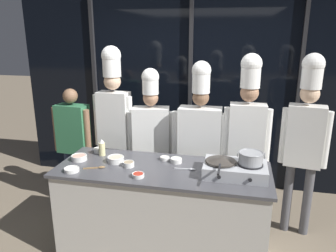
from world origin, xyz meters
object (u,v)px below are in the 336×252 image
object	(u,v)px
prep_bowl_mushrooms	(129,164)
prep_bowl_onion	(165,158)
prep_bowl_shrimp	(79,157)
prep_bowl_chili_flakes	(138,175)
chef_apprentice	(305,130)
person_guest	(74,137)
serving_spoon_slotted	(189,169)
serving_spoon_solid	(98,167)
frying_pan	(221,160)
prep_bowl_garlic	(98,150)
chef_sous	(151,133)
portable_stove	(235,169)
chef_line	(200,136)
prep_bowl_chicken	(116,159)
prep_bowl_rice	(72,169)
squeeze_bottle_oil	(102,148)
chef_head	(114,114)
chef_pastry	(247,129)
stock_pot	(251,158)
prep_bowl_bean_sprouts	(176,160)

from	to	relation	value
prep_bowl_mushrooms	prep_bowl_onion	bearing A→B (deg)	38.62
prep_bowl_shrimp	prep_bowl_chili_flakes	world-z (taller)	prep_bowl_shrimp
prep_bowl_mushrooms	chef_apprentice	distance (m)	1.85
person_guest	serving_spoon_slotted	bearing A→B (deg)	161.68
serving_spoon_slotted	serving_spoon_solid	bearing A→B (deg)	-169.99
frying_pan	prep_bowl_mushrooms	xyz separation A→B (m)	(-0.88, -0.02, -0.11)
prep_bowl_garlic	chef_sous	xyz separation A→B (m)	(0.46, 0.47, 0.08)
portable_stove	chef_line	bearing A→B (deg)	121.77
frying_pan	prep_bowl_chicken	world-z (taller)	frying_pan
prep_bowl_rice	chef_apprentice	world-z (taller)	chef_apprentice
prep_bowl_rice	prep_bowl_mushrooms	world-z (taller)	prep_bowl_mushrooms
squeeze_bottle_oil	prep_bowl_chili_flakes	bearing A→B (deg)	-39.13
chef_head	serving_spoon_slotted	bearing A→B (deg)	148.19
chef_pastry	serving_spoon_slotted	bearing A→B (deg)	48.26
prep_bowl_onion	serving_spoon_slotted	bearing A→B (deg)	-34.70
prep_bowl_garlic	prep_bowl_rice	xyz separation A→B (m)	(-0.03, -0.52, -0.01)
prep_bowl_onion	chef_line	bearing A→B (deg)	56.13
portable_stove	prep_bowl_onion	distance (m)	0.74
squeeze_bottle_oil	chef_pastry	world-z (taller)	chef_pastry
stock_pot	chef_line	bearing A→B (deg)	129.24
stock_pot	chef_sous	xyz separation A→B (m)	(-1.12, 0.74, -0.07)
prep_bowl_chicken	chef_sous	distance (m)	0.72
prep_bowl_chicken	prep_bowl_rice	bearing A→B (deg)	-136.44
prep_bowl_shrimp	prep_bowl_onion	bearing A→B (deg)	12.80
prep_bowl_bean_sprouts	chef_sous	world-z (taller)	chef_sous
prep_bowl_bean_sprouts	chef_sous	xyz separation A→B (m)	(-0.41, 0.57, 0.08)
prep_bowl_mushrooms	serving_spoon_solid	distance (m)	0.29
prep_bowl_bean_sprouts	prep_bowl_shrimp	world-z (taller)	prep_bowl_shrimp
portable_stove	chef_pastry	xyz separation A→B (m)	(0.10, 0.65, 0.20)
chef_head	chef_apprentice	size ratio (longest dim) A/B	1.02
prep_bowl_bean_sprouts	serving_spoon_solid	size ratio (longest dim) A/B	0.57
chef_line	chef_sous	bearing A→B (deg)	-8.74
prep_bowl_mushrooms	serving_spoon_solid	xyz separation A→B (m)	(-0.27, -0.10, -0.02)
squeeze_bottle_oil	prep_bowl_onion	distance (m)	0.68
frying_pan	person_guest	bearing A→B (deg)	159.57
prep_bowl_onion	chef_sous	size ratio (longest dim) A/B	0.05
prep_bowl_rice	prep_bowl_chicken	world-z (taller)	prep_bowl_chicken
prep_bowl_garlic	chef_line	size ratio (longest dim) A/B	0.05
prep_bowl_chili_flakes	serving_spoon_slotted	size ratio (longest dim) A/B	0.55
prep_bowl_garlic	stock_pot	bearing A→B (deg)	-9.55
squeeze_bottle_oil	prep_bowl_shrimp	distance (m)	0.25
chef_pastry	prep_bowl_onion	bearing A→B (deg)	26.68
stock_pot	prep_bowl_chicken	distance (m)	1.31
serving_spoon_solid	chef_head	bearing A→B (deg)	100.92
stock_pot	prep_bowl_shrimp	bearing A→B (deg)	179.17
frying_pan	prep_bowl_chicken	xyz separation A→B (m)	(-1.04, 0.06, -0.10)
chef_apprentice	chef_sous	bearing A→B (deg)	7.43
prep_bowl_chicken	chef_pastry	bearing A→B (deg)	25.05
squeeze_bottle_oil	prep_bowl_shrimp	size ratio (longest dim) A/B	1.14
prep_bowl_garlic	chef_head	bearing A→B (deg)	88.55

